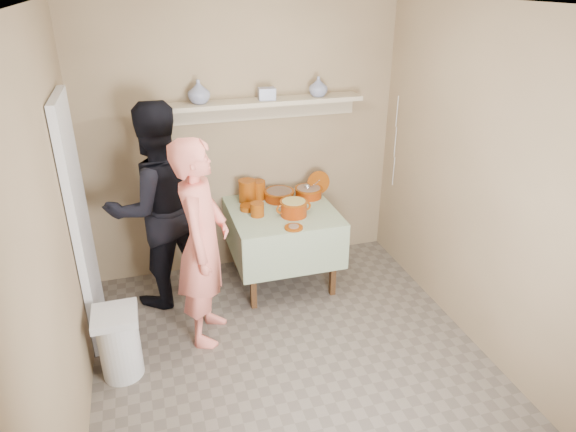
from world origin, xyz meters
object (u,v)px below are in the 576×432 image
object	(u,v)px
serving_table	(282,221)
trash_bin	(119,343)
person_helper	(157,207)
cazuela_rice	(294,207)
person_cook	(203,244)

from	to	relation	value
serving_table	trash_bin	size ratio (longest dim) A/B	1.74
person_helper	trash_bin	bearing A→B (deg)	50.03
serving_table	trash_bin	distance (m)	1.82
person_helper	cazuela_rice	distance (m)	1.20
person_cook	trash_bin	world-z (taller)	person_cook
serving_table	cazuela_rice	xyz separation A→B (m)	(0.07, -0.15, 0.20)
person_helper	cazuela_rice	xyz separation A→B (m)	(1.19, -0.17, -0.08)
serving_table	person_helper	bearing A→B (deg)	178.84
trash_bin	serving_table	bearing A→B (deg)	31.67
person_cook	serving_table	world-z (taller)	person_cook
person_cook	person_helper	distance (m)	0.72
person_helper	serving_table	world-z (taller)	person_helper
person_helper	person_cook	bearing A→B (deg)	97.17
cazuela_rice	serving_table	bearing A→B (deg)	113.81
person_cook	trash_bin	size ratio (longest dim) A/B	3.05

